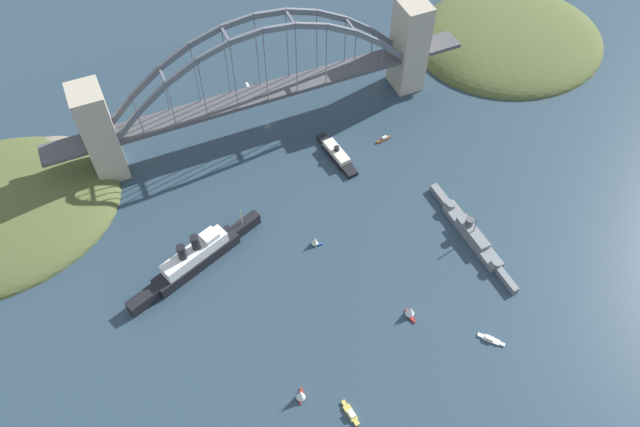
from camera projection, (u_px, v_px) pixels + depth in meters
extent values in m
plane|color=#283D4C|center=(267.00, 124.00, 379.43)|extent=(1400.00, 1400.00, 0.00)
cube|color=#ADA38E|center=(409.00, 46.00, 378.37)|extent=(16.56, 20.32, 58.64)
cube|color=#ADA38E|center=(99.00, 133.00, 333.88)|extent=(16.56, 20.32, 58.64)
cube|color=#47474C|center=(264.00, 93.00, 359.83)|extent=(169.11, 14.85, 2.40)
cube|color=#47474C|center=(438.00, 44.00, 386.93)|extent=(24.00, 14.85, 2.40)
cube|color=#47474C|center=(63.00, 150.00, 332.73)|extent=(24.00, 14.85, 2.40)
cube|color=slate|center=(385.00, 39.00, 375.96)|extent=(19.95, 1.80, 19.24)
cube|color=slate|center=(360.00, 25.00, 359.75)|extent=(19.65, 1.80, 15.74)
cube|color=slate|center=(332.00, 16.00, 346.54)|extent=(19.24, 1.80, 12.23)
cube|color=slate|center=(301.00, 12.00, 336.31)|extent=(18.71, 1.80, 8.69)
cube|color=slate|center=(270.00, 13.00, 329.07)|extent=(18.08, 1.80, 5.06)
cube|color=slate|center=(238.00, 22.00, 324.82)|extent=(18.08, 1.80, 5.06)
cube|color=slate|center=(205.00, 36.00, 323.56)|extent=(18.71, 1.80, 8.69)
cube|color=slate|center=(175.00, 57.00, 325.28)|extent=(19.24, 1.80, 12.23)
cube|color=slate|center=(145.00, 83.00, 330.00)|extent=(19.65, 1.80, 15.74)
cube|color=slate|center=(119.00, 113.00, 337.70)|extent=(19.95, 1.80, 19.24)
cube|color=slate|center=(396.00, 53.00, 368.51)|extent=(19.95, 1.80, 19.24)
cube|color=slate|center=(370.00, 39.00, 352.30)|extent=(19.65, 1.80, 15.74)
cube|color=slate|center=(342.00, 30.00, 339.08)|extent=(19.24, 1.80, 12.23)
cube|color=slate|center=(311.00, 26.00, 328.85)|extent=(18.71, 1.80, 8.69)
cube|color=slate|center=(279.00, 28.00, 321.61)|extent=(18.08, 1.80, 5.06)
cube|color=slate|center=(246.00, 37.00, 317.36)|extent=(18.08, 1.80, 5.06)
cube|color=slate|center=(213.00, 51.00, 316.10)|extent=(18.71, 1.80, 8.69)
cube|color=slate|center=(182.00, 72.00, 317.83)|extent=(19.24, 1.80, 12.23)
cube|color=slate|center=(152.00, 99.00, 322.55)|extent=(19.65, 1.80, 15.74)
cube|color=slate|center=(125.00, 129.00, 330.25)|extent=(19.95, 1.80, 19.24)
cube|color=slate|center=(402.00, 54.00, 381.08)|extent=(1.40, 13.36, 1.40)
cube|color=slate|center=(351.00, 26.00, 348.67)|extent=(1.40, 13.36, 1.40)
cube|color=slate|center=(290.00, 18.00, 328.21)|extent=(1.40, 13.36, 1.40)
cube|color=slate|center=(225.00, 35.00, 319.71)|extent=(1.40, 13.36, 1.40)
cube|color=slate|center=(163.00, 76.00, 323.17)|extent=(1.40, 13.36, 1.40)
cube|color=slate|center=(109.00, 137.00, 338.58)|extent=(1.40, 13.36, 1.40)
cylinder|color=slate|center=(372.00, 42.00, 373.36)|extent=(0.56, 0.56, 15.73)
cylinder|color=slate|center=(382.00, 56.00, 365.90)|extent=(0.56, 0.56, 15.73)
cylinder|color=slate|center=(345.00, 41.00, 363.88)|extent=(0.56, 0.56, 28.89)
cylinder|color=slate|center=(355.00, 54.00, 356.42)|extent=(0.56, 0.56, 28.89)
cylinder|color=slate|center=(317.00, 41.00, 355.89)|extent=(0.56, 0.56, 38.30)
cylinder|color=slate|center=(326.00, 55.00, 348.44)|extent=(0.56, 0.56, 38.30)
cylinder|color=slate|center=(287.00, 45.00, 349.40)|extent=(0.56, 0.56, 43.94)
cylinder|color=slate|center=(296.00, 59.00, 341.94)|extent=(0.56, 0.56, 43.94)
cylinder|color=slate|center=(257.00, 52.00, 344.40)|extent=(0.56, 0.56, 45.82)
cylinder|color=slate|center=(266.00, 67.00, 336.95)|extent=(0.56, 0.56, 45.82)
cylinder|color=slate|center=(226.00, 62.00, 340.90)|extent=(0.56, 0.56, 43.94)
cylinder|color=slate|center=(234.00, 77.00, 333.44)|extent=(0.56, 0.56, 43.94)
cylinder|color=slate|center=(195.00, 74.00, 338.89)|extent=(0.56, 0.56, 38.30)
cylinder|color=slate|center=(203.00, 90.00, 331.43)|extent=(0.56, 0.56, 38.30)
cylinder|color=slate|center=(165.00, 90.00, 338.37)|extent=(0.56, 0.56, 28.89)
cylinder|color=slate|center=(172.00, 105.00, 330.92)|extent=(0.56, 0.56, 28.89)
cylinder|color=slate|center=(135.00, 108.00, 339.35)|extent=(0.56, 0.56, 15.73)
cylinder|color=slate|center=(141.00, 124.00, 331.90)|extent=(0.56, 0.56, 15.73)
ellipsoid|color=#4C562D|center=(508.00, 41.00, 428.01)|extent=(130.21, 117.97, 26.41)
ellipsoid|color=#756B5B|center=(517.00, 5.00, 453.13)|extent=(45.57, 35.39, 14.53)
ellipsoid|color=#756B5B|center=(42.00, 160.00, 361.85)|extent=(48.32, 33.45, 12.88)
cube|color=black|center=(197.00, 261.00, 315.82)|extent=(48.34, 26.22, 6.88)
cube|color=black|center=(246.00, 225.00, 329.49)|extent=(16.85, 10.64, 6.88)
cube|color=black|center=(143.00, 300.00, 302.15)|extent=(17.23, 11.60, 6.88)
cube|color=white|center=(195.00, 253.00, 310.45)|extent=(36.60, 20.54, 6.64)
cube|color=white|center=(209.00, 236.00, 310.77)|extent=(9.97, 9.45, 3.20)
cylinder|color=black|center=(195.00, 242.00, 305.17)|extent=(4.23, 4.23, 8.56)
cylinder|color=black|center=(182.00, 252.00, 301.71)|extent=(4.23, 4.23, 8.56)
cylinder|color=tan|center=(241.00, 217.00, 321.93)|extent=(0.50, 0.50, 10.00)
cube|color=slate|center=(472.00, 236.00, 327.08)|extent=(9.92, 45.19, 3.70)
cube|color=slate|center=(507.00, 280.00, 310.79)|extent=(4.19, 15.11, 3.70)
cube|color=slate|center=(440.00, 196.00, 343.37)|extent=(4.88, 15.15, 3.70)
cube|color=slate|center=(473.00, 232.00, 324.55)|extent=(7.24, 22.72, 2.66)
cylinder|color=slate|center=(497.00, 263.00, 313.54)|extent=(5.32, 5.32, 2.20)
cylinder|color=slate|center=(451.00, 204.00, 335.94)|extent=(5.32, 5.32, 2.20)
cylinder|color=slate|center=(476.00, 225.00, 319.52)|extent=(0.60, 0.60, 10.00)
cylinder|color=#4C4C51|center=(469.00, 222.00, 324.19)|extent=(4.18, 4.18, 4.40)
cube|color=black|center=(336.00, 155.00, 362.23)|extent=(10.36, 22.73, 2.64)
cube|color=black|center=(323.00, 139.00, 369.85)|extent=(6.19, 7.94, 2.64)
cube|color=black|center=(350.00, 172.00, 354.60)|extent=(7.24, 8.08, 2.64)
cube|color=beige|center=(337.00, 152.00, 359.98)|extent=(9.00, 20.77, 3.02)
cylinder|color=black|center=(337.00, 149.00, 357.82)|extent=(3.02, 3.02, 2.40)
cylinder|color=#B7B7B2|center=(251.00, 92.00, 396.04)|extent=(5.85, 1.11, 0.90)
cylinder|color=#B7B7B2|center=(250.00, 89.00, 397.88)|extent=(5.85, 1.11, 0.90)
cylinder|color=maroon|center=(251.00, 91.00, 395.16)|extent=(0.14, 0.14, 1.30)
cylinder|color=maroon|center=(250.00, 87.00, 397.01)|extent=(0.14, 0.14, 1.30)
ellipsoid|color=beige|center=(250.00, 87.00, 395.02)|extent=(7.00, 1.62, 1.36)
cylinder|color=maroon|center=(245.00, 89.00, 394.34)|extent=(0.85, 1.32, 1.30)
cube|color=beige|center=(249.00, 87.00, 394.37)|extent=(2.04, 9.47, 0.20)
cube|color=beige|center=(255.00, 86.00, 395.59)|extent=(1.23, 3.61, 0.12)
cube|color=maroon|center=(255.00, 85.00, 394.56)|extent=(1.10, 0.16, 1.50)
cube|color=brown|center=(383.00, 140.00, 370.78)|extent=(6.18, 2.99, 1.20)
cube|color=brown|center=(378.00, 142.00, 369.51)|extent=(2.13, 1.45, 1.20)
cube|color=brown|center=(389.00, 137.00, 372.06)|extent=(2.17, 1.68, 1.20)
cube|color=beige|center=(385.00, 138.00, 370.01)|extent=(3.19, 2.12, 1.35)
cube|color=#234C8C|center=(316.00, 244.00, 325.68)|extent=(4.22, 3.04, 0.88)
cube|color=#234C8C|center=(321.00, 244.00, 325.71)|extent=(1.48, 1.20, 0.88)
cube|color=#234C8C|center=(311.00, 244.00, 325.65)|extent=(1.54, 1.34, 0.88)
cylinder|color=tan|center=(317.00, 241.00, 323.23)|extent=(0.16, 0.16, 5.32)
cone|color=silver|center=(315.00, 241.00, 323.42)|extent=(4.61, 4.61, 4.25)
cube|color=silver|center=(491.00, 340.00, 292.83)|extent=(7.13, 7.62, 0.93)
cube|color=silver|center=(502.00, 344.00, 291.47)|extent=(2.82, 2.93, 0.93)
cube|color=silver|center=(480.00, 335.00, 294.19)|extent=(3.04, 3.12, 0.93)
cube|color=beige|center=(490.00, 338.00, 292.29)|extent=(4.18, 4.34, 1.08)
cube|color=#B2231E|center=(301.00, 396.00, 276.45)|extent=(3.48, 4.69, 1.04)
cube|color=#B2231E|center=(302.00, 389.00, 278.23)|extent=(1.34, 1.65, 1.04)
cube|color=#B2231E|center=(301.00, 402.00, 274.67)|extent=(1.47, 1.72, 1.04)
cylinder|color=tan|center=(301.00, 391.00, 273.26)|extent=(0.16, 0.16, 7.56)
cone|color=white|center=(301.00, 395.00, 272.78)|extent=(5.42, 5.42, 6.05)
cube|color=gold|center=(350.00, 413.00, 271.74)|extent=(4.13, 7.82, 1.27)
cube|color=gold|center=(344.00, 403.00, 274.35)|extent=(2.07, 2.69, 1.27)
cube|color=gold|center=(356.00, 423.00, 269.14)|extent=(2.42, 2.74, 1.27)
cube|color=beige|center=(352.00, 414.00, 270.21)|extent=(3.02, 4.03, 1.37)
cube|color=#B2231E|center=(410.00, 316.00, 300.32)|extent=(2.22, 4.86, 0.95)
cube|color=#B2231E|center=(414.00, 321.00, 298.59)|extent=(0.97, 1.63, 0.95)
cube|color=#B2231E|center=(407.00, 311.00, 302.04)|extent=(1.15, 1.64, 0.95)
cylinder|color=tan|center=(412.00, 313.00, 296.92)|extent=(0.16, 0.16, 7.05)
cone|color=white|center=(410.00, 311.00, 297.96)|extent=(4.58, 4.58, 5.64)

